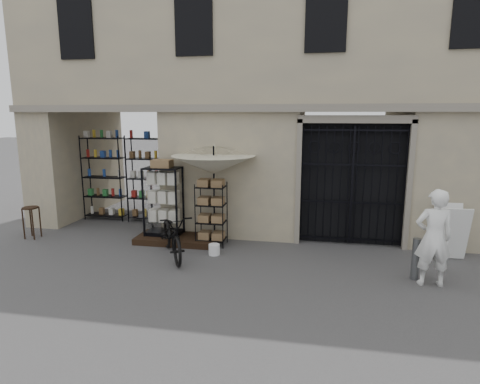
% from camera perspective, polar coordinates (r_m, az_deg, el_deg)
% --- Properties ---
extents(ground, '(80.00, 80.00, 0.00)m').
position_cam_1_polar(ground, '(8.16, 3.78, -11.43)').
color(ground, black).
rests_on(ground, ground).
extents(main_building, '(14.00, 4.00, 9.00)m').
position_cam_1_polar(main_building, '(11.61, 6.58, 17.83)').
color(main_building, tan).
rests_on(main_building, ground).
extents(shop_recess, '(3.00, 1.70, 3.00)m').
position_cam_1_polar(shop_recess, '(11.72, -16.76, 2.66)').
color(shop_recess, black).
rests_on(shop_recess, ground).
extents(shop_shelving, '(2.70, 0.50, 2.50)m').
position_cam_1_polar(shop_shelving, '(12.22, -15.84, 1.85)').
color(shop_shelving, black).
rests_on(shop_shelving, ground).
extents(iron_gate, '(2.50, 0.21, 3.00)m').
position_cam_1_polar(iron_gate, '(9.94, 15.57, 1.28)').
color(iron_gate, black).
rests_on(iron_gate, ground).
extents(step_platform, '(2.00, 0.90, 0.15)m').
position_cam_1_polar(step_platform, '(10.09, -8.87, -6.64)').
color(step_platform, black).
rests_on(step_platform, ground).
extents(display_cabinet, '(0.98, 0.82, 1.83)m').
position_cam_1_polar(display_cabinet, '(10.09, -10.85, -1.79)').
color(display_cabinet, black).
rests_on(display_cabinet, step_platform).
extents(wire_rack, '(0.72, 0.56, 1.52)m').
position_cam_1_polar(wire_rack, '(9.62, -4.09, -3.26)').
color(wire_rack, black).
rests_on(wire_rack, ground).
extents(market_umbrella, '(2.05, 2.08, 2.85)m').
position_cam_1_polar(market_umbrella, '(9.56, -3.77, 4.61)').
color(market_umbrella, black).
rests_on(market_umbrella, ground).
extents(white_bucket, '(0.31, 0.31, 0.24)m').
position_cam_1_polar(white_bucket, '(9.12, -3.68, -8.16)').
color(white_bucket, silver).
rests_on(white_bucket, ground).
extents(bicycle, '(1.09, 1.21, 1.92)m').
position_cam_1_polar(bicycle, '(9.15, -9.51, -9.02)').
color(bicycle, black).
rests_on(bicycle, ground).
extents(wooden_stool, '(0.50, 0.50, 0.81)m').
position_cam_1_polar(wooden_stool, '(11.49, -27.50, -3.76)').
color(wooden_stool, black).
rests_on(wooden_stool, ground).
extents(steel_bollard, '(0.19, 0.19, 0.81)m').
position_cam_1_polar(steel_bollard, '(8.43, 23.71, -8.70)').
color(steel_bollard, slate).
rests_on(steel_bollard, ground).
extents(shopkeeper, '(0.78, 1.85, 0.43)m').
position_cam_1_polar(shopkeeper, '(8.42, 25.29, -11.81)').
color(shopkeeper, white).
rests_on(shopkeeper, ground).
extents(easel_sign, '(0.57, 0.65, 1.16)m').
position_cam_1_polar(easel_sign, '(9.89, 27.92, -5.00)').
color(easel_sign, silver).
rests_on(easel_sign, ground).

